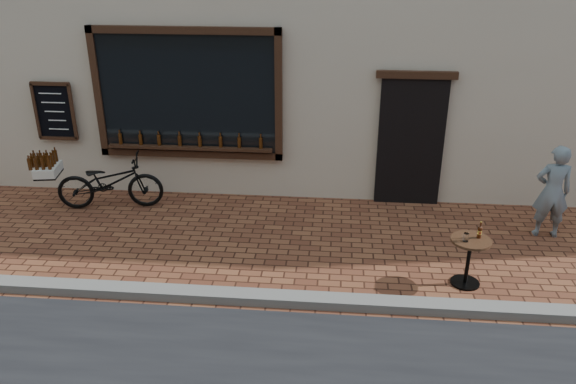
{
  "coord_description": "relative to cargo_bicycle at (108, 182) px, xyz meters",
  "views": [
    {
      "loc": [
        0.66,
        -5.73,
        4.15
      ],
      "look_at": [
        0.02,
        1.2,
        1.1
      ],
      "focal_mm": 35.0,
      "sensor_mm": 36.0,
      "label": 1
    }
  ],
  "objects": [
    {
      "name": "ground",
      "position": [
        3.21,
        -2.77,
        -0.48
      ],
      "size": [
        90.0,
        90.0,
        0.0
      ],
      "primitive_type": "plane",
      "color": "brown",
      "rests_on": "ground"
    },
    {
      "name": "kerb",
      "position": [
        3.21,
        -2.57,
        -0.42
      ],
      "size": [
        90.0,
        0.25,
        0.12
      ],
      "primitive_type": "cube",
      "color": "slate",
      "rests_on": "ground"
    },
    {
      "name": "cargo_bicycle",
      "position": [
        0.0,
        0.0,
        0.0
      ],
      "size": [
        2.14,
        0.92,
        1.0
      ],
      "rotation": [
        0.0,
        0.0,
        1.75
      ],
      "color": "black",
      "rests_on": "ground"
    },
    {
      "name": "bistro_table",
      "position": [
        5.66,
        -1.9,
        0.0
      ],
      "size": [
        0.52,
        0.52,
        0.9
      ],
      "color": "black",
      "rests_on": "ground"
    },
    {
      "name": "pedestrian",
      "position": [
        7.16,
        -0.37,
        0.26
      ],
      "size": [
        0.55,
        0.37,
        1.48
      ],
      "primitive_type": "imported",
      "rotation": [
        0.0,
        0.0,
        3.11
      ],
      "color": "slate",
      "rests_on": "ground"
    }
  ]
}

